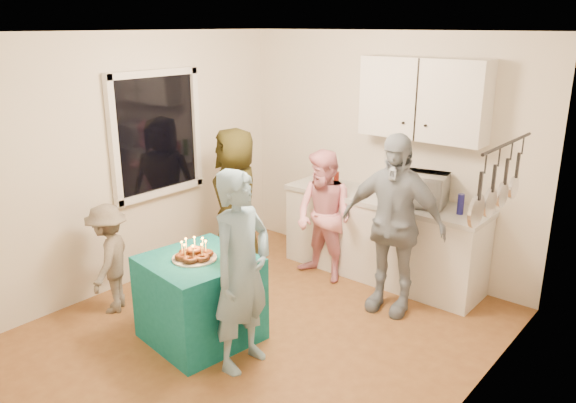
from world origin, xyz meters
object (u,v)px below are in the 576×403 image
Objects in this scene: man_birthday at (242,271)px; woman_back_center at (324,217)px; party_table at (200,298)px; woman_back_left at (236,201)px; microwave at (417,189)px; counter at (381,239)px; punch_jar at (235,241)px; woman_back_right at (392,224)px; child_near_left at (109,259)px.

woman_back_center is (-0.45, 1.72, -0.11)m from man_birthday.
woman_back_center is (0.11, 1.67, 0.33)m from party_table.
party_table is at bearing -24.70° from woman_back_left.
microwave is at bearing 66.28° from party_table.
counter is 1.34× the size of man_birthday.
woman_back_center is (0.88, 0.43, -0.10)m from woman_back_left.
microwave is 1.72× the size of punch_jar.
party_table is (-0.93, -2.12, -0.69)m from microwave.
microwave reaches higher than party_table.
counter is 0.74m from microwave.
counter is 0.69m from woman_back_center.
woman_back_left is at bearing -165.65° from microwave.
microwave is at bearing 0.00° from counter.
woman_back_right is at bearing -3.88° from woman_back_center.
man_birthday is at bearing 57.45° from child_near_left.
man_birthday is at bearing -70.10° from woman_back_center.
punch_jar is at bearing 67.89° from child_near_left.
woman_back_left reaches higher than woman_back_center.
woman_back_left is 0.99m from woman_back_center.
woman_back_right reaches higher than woman_back_left.
woman_back_right is at bearing -18.91° from man_birthday.
woman_back_left is 1.14× the size of woman_back_center.
woman_back_right is (0.44, -0.59, 0.44)m from counter.
man_birthday is at bearing -37.88° from punch_jar.
woman_back_left is at bearing 131.43° from child_near_left.
party_table is 0.80× the size of child_near_left.
counter is at bearing 167.14° from microwave.
woman_back_right reaches higher than woman_back_center.
woman_back_right is (1.00, 1.53, 0.49)m from party_table.
woman_back_center is at bearing -164.32° from microwave.
microwave is 2.41m from party_table.
woman_back_right is 2.70m from child_near_left.
man_birthday is at bearing -112.81° from woman_back_right.
microwave reaches higher than counter.
woman_back_center is at bearing 163.57° from woman_back_right.
woman_back_center is at bearing 110.36° from child_near_left.
woman_back_left is at bearing 42.54° from man_birthday.
party_table is 1.89m from woman_back_right.
woman_back_left is 0.93× the size of woman_back_right.
woman_back_center is at bearing 96.41° from punch_jar.
child_near_left is at bearing -67.15° from woman_back_left.
punch_jar reaches higher than counter.
child_near_left is (-1.60, -2.32, 0.10)m from counter.
child_near_left is at bearing 91.97° from man_birthday.
man_birthday is (0.56, -0.05, 0.44)m from party_table.
woman_back_right is at bearing 56.92° from party_table.
woman_back_left is 1.80m from woman_back_right.
man_birthday is 1.15× the size of woman_back_center.
woman_back_center is at bearing 59.32° from woman_back_left.
microwave is at bearing 33.65° from woman_back_center.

